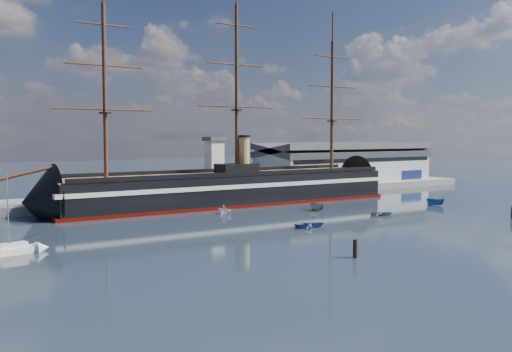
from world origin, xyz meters
TOP-DOWN VIEW (x-y plane):
  - ground at (0.00, 40.00)m, footprint 600.00×600.00m
  - quay at (10.00, 76.00)m, footprint 180.00×18.00m
  - warehouse at (58.00, 80.00)m, footprint 63.00×21.00m
  - quay_tower at (3.00, 73.00)m, footprint 5.00×5.00m
  - warship at (-1.76, 60.00)m, footprint 113.00×17.58m
  - sailboat at (-58.32, 25.96)m, footprint 7.73×3.36m
  - motorboat_b at (-6.86, 20.32)m, footprint 2.07×3.93m
  - motorboat_c at (10.34, 38.43)m, footprint 5.71×2.30m
  - motorboat_d at (-10.21, 46.00)m, footprint 6.44×4.24m
  - motorboat_e at (16.59, 24.38)m, footprint 2.59×3.19m
  - motorboat_f at (41.12, 29.50)m, footprint 5.94×3.23m
  - piling_near_left at (-18.85, -3.90)m, footprint 0.64×0.64m
  - piling_far_right at (35.77, 5.69)m, footprint 0.64×0.64m

SIDE VIEW (x-z plane):
  - ground at x=0.00m, z-range 0.00..0.00m
  - quay at x=10.00m, z-range -1.00..1.00m
  - motorboat_b at x=-6.86m, z-range -0.87..0.87m
  - motorboat_c at x=10.34m, z-range -1.12..1.12m
  - motorboat_d at x=-10.21m, z-range -1.09..1.09m
  - motorboat_e at x=16.59m, z-range -0.70..0.70m
  - motorboat_f at x=41.12m, z-range -1.13..1.13m
  - piling_near_left at x=-18.85m, z-range -1.67..1.67m
  - piling_far_right at x=35.77m, z-range -1.60..1.60m
  - sailboat at x=-58.32m, z-range -5.22..6.74m
  - warship at x=-1.76m, z-range -22.93..31.01m
  - warehouse at x=58.00m, z-range 2.18..13.78m
  - quay_tower at x=3.00m, z-range 2.25..17.25m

